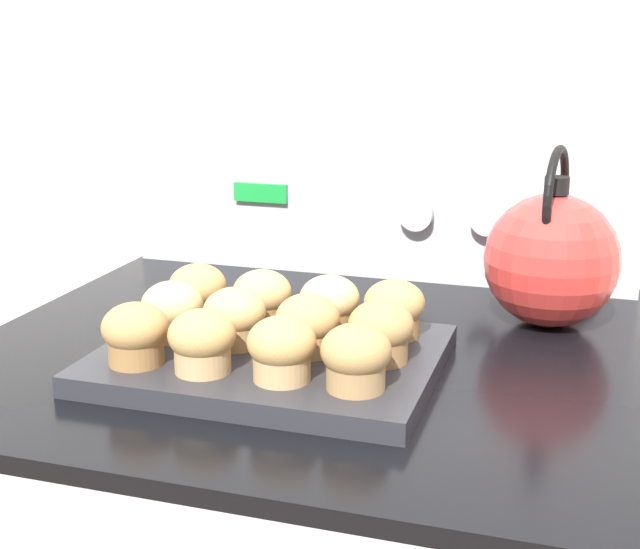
# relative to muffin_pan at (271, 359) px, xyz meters

# --- Properties ---
(wall_back) EXTENTS (8.00, 0.05, 2.40)m
(wall_back) POSITION_rel_muffin_pan_xyz_m (0.01, 0.45, 0.28)
(wall_back) COLOR silver
(wall_back) RESTS_ON ground_plane
(control_panel) EXTENTS (0.72, 0.07, 0.20)m
(control_panel) POSITION_rel_muffin_pan_xyz_m (0.01, 0.39, 0.09)
(control_panel) COLOR #B7BABF
(control_panel) RESTS_ON stove_range
(muffin_pan) EXTENTS (0.34, 0.27, 0.02)m
(muffin_pan) POSITION_rel_muffin_pan_xyz_m (0.00, 0.00, 0.00)
(muffin_pan) COLOR #28282D
(muffin_pan) RESTS_ON stove_range
(muffin_r0_c0) EXTENTS (0.07, 0.07, 0.06)m
(muffin_r0_c0) POSITION_rel_muffin_pan_xyz_m (-0.11, -0.08, 0.04)
(muffin_r0_c0) COLOR olive
(muffin_r0_c0) RESTS_ON muffin_pan
(muffin_r0_c1) EXTENTS (0.07, 0.07, 0.06)m
(muffin_r0_c1) POSITION_rel_muffin_pan_xyz_m (-0.04, -0.08, 0.04)
(muffin_r0_c1) COLOR tan
(muffin_r0_c1) RESTS_ON muffin_pan
(muffin_r0_c2) EXTENTS (0.07, 0.07, 0.06)m
(muffin_r0_c2) POSITION_rel_muffin_pan_xyz_m (0.04, -0.07, 0.04)
(muffin_r0_c2) COLOR tan
(muffin_r0_c2) RESTS_ON muffin_pan
(muffin_r0_c3) EXTENTS (0.07, 0.07, 0.06)m
(muffin_r0_c3) POSITION_rel_muffin_pan_xyz_m (0.11, -0.07, 0.04)
(muffin_r0_c3) COLOR #A37A4C
(muffin_r0_c3) RESTS_ON muffin_pan
(muffin_r1_c0) EXTENTS (0.07, 0.07, 0.06)m
(muffin_r1_c0) POSITION_rel_muffin_pan_xyz_m (-0.11, 0.00, 0.04)
(muffin_r1_c0) COLOR tan
(muffin_r1_c0) RESTS_ON muffin_pan
(muffin_r1_c1) EXTENTS (0.07, 0.07, 0.06)m
(muffin_r1_c1) POSITION_rel_muffin_pan_xyz_m (-0.04, -0.00, 0.04)
(muffin_r1_c1) COLOR #A37A4C
(muffin_r1_c1) RESTS_ON muffin_pan
(muffin_r1_c2) EXTENTS (0.07, 0.07, 0.06)m
(muffin_r1_c2) POSITION_rel_muffin_pan_xyz_m (0.04, 0.00, 0.04)
(muffin_r1_c2) COLOR #A37A4C
(muffin_r1_c2) RESTS_ON muffin_pan
(muffin_r1_c3) EXTENTS (0.07, 0.07, 0.06)m
(muffin_r1_c3) POSITION_rel_muffin_pan_xyz_m (0.12, 0.00, 0.04)
(muffin_r1_c3) COLOR olive
(muffin_r1_c3) RESTS_ON muffin_pan
(muffin_r2_c0) EXTENTS (0.07, 0.07, 0.06)m
(muffin_r2_c0) POSITION_rel_muffin_pan_xyz_m (-0.12, 0.08, 0.04)
(muffin_r2_c0) COLOR olive
(muffin_r2_c0) RESTS_ON muffin_pan
(muffin_r2_c1) EXTENTS (0.07, 0.07, 0.06)m
(muffin_r2_c1) POSITION_rel_muffin_pan_xyz_m (-0.04, 0.07, 0.04)
(muffin_r2_c1) COLOR olive
(muffin_r2_c1) RESTS_ON muffin_pan
(muffin_r2_c2) EXTENTS (0.07, 0.07, 0.06)m
(muffin_r2_c2) POSITION_rel_muffin_pan_xyz_m (0.04, 0.07, 0.04)
(muffin_r2_c2) COLOR olive
(muffin_r2_c2) RESTS_ON muffin_pan
(muffin_r2_c3) EXTENTS (0.07, 0.07, 0.06)m
(muffin_r2_c3) POSITION_rel_muffin_pan_xyz_m (0.11, 0.08, 0.04)
(muffin_r2_c3) COLOR olive
(muffin_r2_c3) RESTS_ON muffin_pan
(tea_kettle) EXTENTS (0.16, 0.19, 0.21)m
(tea_kettle) POSITION_rel_muffin_pan_xyz_m (0.26, 0.24, 0.07)
(tea_kettle) COLOR red
(tea_kettle) RESTS_ON stove_range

